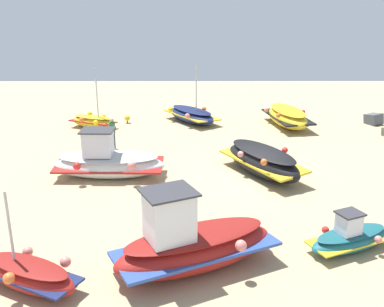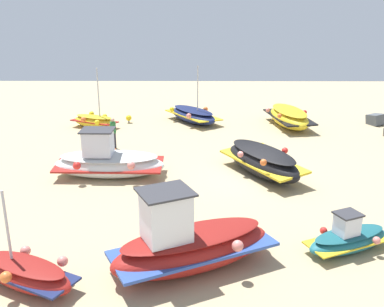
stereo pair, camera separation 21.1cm
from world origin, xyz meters
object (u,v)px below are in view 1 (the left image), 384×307
(fishing_boat_7, at_px, (93,121))
(fishing_boat_1, at_px, (193,244))
(fishing_boat_0, at_px, (287,117))
(fishing_boat_6, at_px, (350,238))
(fishing_boat_2, at_px, (192,115))
(mooring_buoy_0, at_px, (127,118))
(fishing_boat_3, at_px, (262,161))
(fishing_boat_4, at_px, (108,162))
(fishing_boat_5, at_px, (30,274))
(person_walking, at_px, (112,131))

(fishing_boat_7, bearing_deg, fishing_boat_1, 137.39)
(fishing_boat_0, distance_m, fishing_boat_6, 15.68)
(fishing_boat_2, xyz_separation_m, fishing_boat_6, (16.68, 5.15, -0.09))
(fishing_boat_6, distance_m, mooring_buoy_0, 18.99)
(fishing_boat_2, relative_size, fishing_boat_6, 1.45)
(fishing_boat_2, distance_m, fishing_boat_3, 10.44)
(fishing_boat_4, xyz_separation_m, fishing_boat_5, (8.67, -0.68, -0.26))
(fishing_boat_4, distance_m, fishing_boat_7, 8.96)
(fishing_boat_2, relative_size, fishing_boat_3, 0.91)
(fishing_boat_1, height_order, fishing_boat_4, fishing_boat_1)
(mooring_buoy_0, bearing_deg, fishing_boat_6, 30.04)
(fishing_boat_0, xyz_separation_m, mooring_buoy_0, (-0.80, -10.66, -0.30))
(fishing_boat_5, distance_m, fishing_boat_7, 17.37)
(fishing_boat_2, relative_size, fishing_boat_4, 0.90)
(fishing_boat_0, relative_size, person_walking, 2.93)
(fishing_boat_1, xyz_separation_m, mooring_buoy_0, (-17.52, -4.35, -0.48))
(fishing_boat_0, height_order, person_walking, person_walking)
(fishing_boat_2, distance_m, person_walking, 7.41)
(fishing_boat_3, relative_size, fishing_boat_6, 1.59)
(person_walking, bearing_deg, mooring_buoy_0, -43.83)
(mooring_buoy_0, bearing_deg, person_walking, -0.13)
(fishing_boat_7, height_order, mooring_buoy_0, fishing_boat_7)
(person_walking, bearing_deg, fishing_boat_0, -108.99)
(fishing_boat_3, xyz_separation_m, fishing_boat_7, (-8.41, -9.70, -0.24))
(fishing_boat_2, distance_m, fishing_boat_7, 6.58)
(mooring_buoy_0, bearing_deg, fishing_boat_2, 93.21)
(mooring_buoy_0, bearing_deg, fishing_boat_4, 2.63)
(fishing_boat_1, xyz_separation_m, fishing_boat_4, (-7.67, -3.90, -0.11))
(fishing_boat_2, bearing_deg, fishing_boat_3, 163.26)
(person_walking, xyz_separation_m, mooring_buoy_0, (-5.71, 0.01, -0.68))
(fishing_boat_5, bearing_deg, fishing_boat_0, 85.04)
(fishing_boat_4, relative_size, person_walking, 2.95)
(fishing_boat_4, bearing_deg, fishing_boat_6, 144.78)
(fishing_boat_0, relative_size, fishing_boat_7, 1.31)
(fishing_boat_0, bearing_deg, fishing_boat_2, 71.01)
(fishing_boat_0, height_order, fishing_boat_5, fishing_boat_5)
(fishing_boat_0, relative_size, fishing_boat_6, 1.59)
(fishing_boat_3, bearing_deg, fishing_boat_2, -10.80)
(fishing_boat_1, bearing_deg, fishing_boat_7, -94.33)
(fishing_boat_1, relative_size, fishing_boat_2, 1.17)
(fishing_boat_0, height_order, fishing_boat_1, fishing_boat_1)
(fishing_boat_0, bearing_deg, fishing_boat_3, 151.70)
(fishing_boat_1, distance_m, fishing_boat_5, 4.71)
(fishing_boat_6, bearing_deg, fishing_boat_7, -77.21)
(fishing_boat_5, bearing_deg, person_walking, 115.65)
(fishing_boat_2, distance_m, fishing_boat_4, 10.83)
(fishing_boat_4, bearing_deg, fishing_boat_5, 86.32)
(fishing_boat_2, bearing_deg, mooring_buoy_0, 58.07)
(fishing_boat_5, distance_m, person_walking, 12.83)
(fishing_boat_1, relative_size, fishing_boat_3, 1.06)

